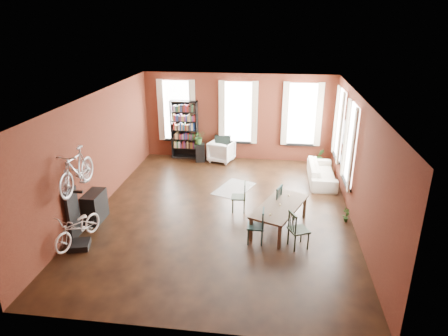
% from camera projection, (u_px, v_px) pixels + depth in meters
% --- Properties ---
extents(room, '(9.00, 9.04, 3.22)m').
position_uv_depth(room, '(234.00, 132.00, 10.90)').
color(room, black).
rests_on(room, ground).
extents(dining_table, '(1.54, 2.12, 0.66)m').
position_uv_depth(dining_table, '(279.00, 217.00, 10.17)').
color(dining_table, brown).
rests_on(dining_table, ground).
extents(dining_chair_a, '(0.40, 0.40, 0.87)m').
position_uv_depth(dining_chair_a, '(256.00, 226.00, 9.52)').
color(dining_chair_a, '#193837').
rests_on(dining_chair_a, ground).
extents(dining_chair_b, '(0.42, 0.42, 0.85)m').
position_uv_depth(dining_chair_b, '(239.00, 197.00, 11.05)').
color(dining_chair_b, black).
rests_on(dining_chair_b, ground).
extents(dining_chair_c, '(0.56, 0.56, 0.91)m').
position_uv_depth(dining_chair_c, '(299.00, 230.00, 9.31)').
color(dining_chair_c, black).
rests_on(dining_chair_c, ground).
extents(dining_chair_d, '(0.57, 0.57, 0.96)m').
position_uv_depth(dining_chair_d, '(286.00, 205.00, 10.47)').
color(dining_chair_d, '#16312F').
rests_on(dining_chair_d, ground).
extents(bookshelf, '(1.00, 0.32, 2.20)m').
position_uv_depth(bookshelf, '(185.00, 130.00, 14.95)').
color(bookshelf, black).
rests_on(bookshelf, ground).
extents(white_armchair, '(1.01, 0.98, 0.85)m').
position_uv_depth(white_armchair, '(222.00, 150.00, 14.83)').
color(white_armchair, white).
rests_on(white_armchair, ground).
extents(cream_sofa, '(0.61, 2.08, 0.81)m').
position_uv_depth(cream_sofa, '(322.00, 170.00, 13.03)').
color(cream_sofa, beige).
rests_on(cream_sofa, ground).
extents(striped_rug, '(1.36, 1.68, 0.01)m').
position_uv_depth(striped_rug, '(234.00, 189.00, 12.61)').
color(striped_rug, black).
rests_on(striped_rug, ground).
extents(bike_trainer, '(0.59, 0.59, 0.14)m').
position_uv_depth(bike_trainer, '(79.00, 245.00, 9.42)').
color(bike_trainer, black).
rests_on(bike_trainer, ground).
extents(bike_wall_rack, '(0.16, 0.60, 1.30)m').
position_uv_depth(bike_wall_rack, '(73.00, 214.00, 9.64)').
color(bike_wall_rack, black).
rests_on(bike_wall_rack, ground).
extents(console_table, '(0.40, 0.80, 0.80)m').
position_uv_depth(console_table, '(95.00, 207.00, 10.55)').
color(console_table, black).
rests_on(console_table, ground).
extents(plant_stand, '(0.40, 0.40, 0.68)m').
position_uv_depth(plant_stand, '(200.00, 152.00, 14.86)').
color(plant_stand, black).
rests_on(plant_stand, ground).
extents(plant_by_sofa, '(0.41, 0.61, 0.25)m').
position_uv_depth(plant_by_sofa, '(319.00, 160.00, 14.70)').
color(plant_by_sofa, '#2B5D25').
rests_on(plant_by_sofa, ground).
extents(plant_small, '(0.42, 0.44, 0.14)m').
position_uv_depth(plant_small, '(346.00, 219.00, 10.58)').
color(plant_small, '#2A5A24').
rests_on(plant_small, ground).
extents(bicycle_floor, '(0.70, 0.89, 1.49)m').
position_uv_depth(bicycle_floor, '(76.00, 214.00, 9.14)').
color(bicycle_floor, silver).
rests_on(bicycle_floor, bike_trainer).
extents(bicycle_hung, '(0.47, 1.00, 1.66)m').
position_uv_depth(bicycle_hung, '(74.00, 157.00, 9.07)').
color(bicycle_hung, '#A5A8AD').
rests_on(bicycle_hung, bike_wall_rack).
extents(plant_on_stand, '(0.59, 0.62, 0.40)m').
position_uv_depth(plant_on_stand, '(199.00, 139.00, 14.67)').
color(plant_on_stand, '#2C5B24').
rests_on(plant_on_stand, plant_stand).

